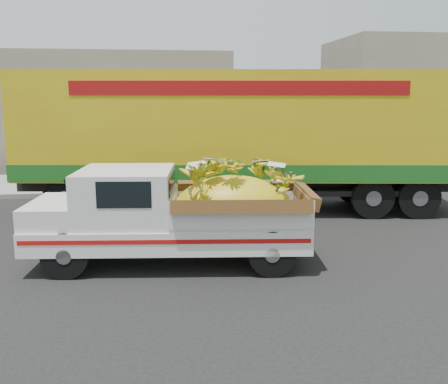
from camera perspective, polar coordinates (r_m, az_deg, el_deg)
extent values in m
plane|color=black|center=(10.33, 4.82, -6.87)|extent=(100.00, 100.00, 0.00)
cube|color=gray|center=(16.48, 0.15, 0.14)|extent=(60.00, 0.25, 0.15)
cube|color=gray|center=(18.54, -0.69, 1.32)|extent=(60.00, 4.00, 0.14)
cube|color=gray|center=(24.78, -21.32, 8.64)|extent=(18.00, 6.00, 5.00)
cylinder|color=black|center=(9.20, -17.67, -6.89)|extent=(0.85, 0.32, 0.83)
cylinder|color=black|center=(10.68, -15.33, -4.31)|extent=(0.85, 0.32, 0.83)
cylinder|color=black|center=(8.91, 5.48, -6.99)|extent=(0.85, 0.32, 0.83)
cylinder|color=black|center=(10.43, 4.41, -4.30)|extent=(0.85, 0.32, 0.83)
cube|color=silver|center=(9.59, -6.25, -4.52)|extent=(5.31, 2.37, 0.43)
cube|color=#A50F0C|center=(8.67, -6.75, -5.70)|extent=(5.03, 0.51, 0.08)
cube|color=silver|center=(10.14, -20.70, -4.98)|extent=(0.29, 1.83, 0.15)
cube|color=silver|center=(9.89, -18.59, -2.10)|extent=(1.10, 1.84, 0.39)
cube|color=silver|center=(9.52, -11.11, -0.39)|extent=(1.87, 1.95, 0.99)
cube|color=black|center=(8.60, -11.40, -0.33)|extent=(0.93, 0.10, 0.46)
cube|color=silver|center=(9.45, 1.67, -1.60)|extent=(2.69, 2.11, 0.56)
ellipsoid|color=gold|center=(9.47, 1.00, -2.28)|extent=(2.42, 1.71, 1.40)
cylinder|color=black|center=(13.96, 21.30, -0.59)|extent=(1.13, 0.46, 1.10)
cylinder|color=black|center=(15.81, 18.75, 0.85)|extent=(1.13, 0.46, 1.10)
cylinder|color=black|center=(13.58, 16.57, -0.60)|extent=(1.13, 0.46, 1.10)
cylinder|color=black|center=(15.47, 14.53, 0.87)|extent=(1.13, 0.46, 1.10)
cylinder|color=black|center=(13.69, -17.56, -0.56)|extent=(1.13, 0.46, 1.10)
cylinder|color=black|center=(15.57, -15.34, 0.89)|extent=(1.13, 0.46, 1.10)
cube|color=black|center=(13.97, 1.54, 1.13)|extent=(12.03, 2.57, 0.36)
cube|color=gold|center=(13.79, 1.58, 7.69)|extent=(11.99, 4.03, 2.84)
cube|color=#185619|center=(13.91, 1.55, 2.88)|extent=(12.05, 4.06, 0.45)
cube|color=maroon|center=(12.52, 1.73, 11.81)|extent=(8.33, 1.13, 0.35)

